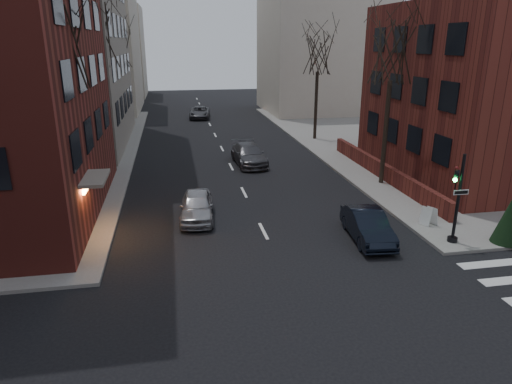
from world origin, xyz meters
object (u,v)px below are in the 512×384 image
tree_right_a (393,53)px  car_lane_gray (249,155)px  sandwich_board (429,216)px  tree_right_b (318,54)px  tree_left_b (95,37)px  car_lane_far (200,112)px  streetlamp_near (104,116)px  evergreen_shrub (508,221)px  car_lane_silver (197,206)px  streetlamp_far (129,86)px  parked_sedan (367,225)px  tree_left_c (118,48)px  tree_left_a (54,46)px  traffic_signal (456,204)px

tree_right_a → car_lane_gray: size_ratio=1.92×
sandwich_board → tree_right_b: bearing=63.0°
tree_left_b → car_lane_far: tree_left_b is taller
streetlamp_near → evergreen_shrub: size_ratio=3.05×
tree_right_b → car_lane_silver: (-11.82, -17.83, -6.89)m
tree_right_b → car_lane_far: 18.73m
tree_right_b → car_lane_far: bearing=123.5°
tree_left_b → tree_right_a: 19.35m
tree_right_b → car_lane_gray: size_ratio=1.81×
car_lane_gray → car_lane_far: bearing=92.8°
tree_right_a → car_lane_silver: bearing=-162.0°
tree_right_a → tree_right_b: tree_right_a is taller
streetlamp_far → parked_sedan: bearing=-68.3°
car_lane_silver → evergreen_shrub: 14.43m
parked_sedan → streetlamp_near: bearing=142.2°
tree_left_b → streetlamp_near: size_ratio=1.72×
tree_right_a → streetlamp_far: (-17.00, 24.00, -3.79)m
tree_left_b → streetlamp_near: (0.60, -4.00, -4.68)m
tree_left_b → streetlamp_far: (0.60, 16.00, -4.68)m
car_lane_far → car_lane_silver: bearing=-87.7°
tree_left_c → streetlamp_near: tree_left_c is taller
tree_left_c → parked_sedan: size_ratio=2.33×
streetlamp_far → sandwich_board: (16.19, -31.00, -3.63)m
streetlamp_far → evergreen_shrub: streetlamp_far is taller
tree_left_a → car_lane_silver: tree_left_a is taller
tree_left_a → parked_sedan: tree_left_a is taller
parked_sedan → tree_right_a: bearing=66.1°
traffic_signal → car_lane_far: bearing=103.1°
traffic_signal → streetlamp_near: size_ratio=0.64×
tree_left_c → tree_left_a: bearing=-90.0°
tree_left_b → car_lane_far: 23.52m
tree_left_a → evergreen_shrub: size_ratio=4.99×
tree_left_b → sandwich_board: (16.79, -15.00, -8.31)m
tree_right_b → parked_sedan: 23.27m
streetlamp_near → car_lane_silver: (5.18, -7.83, -3.54)m
sandwich_board → car_lane_gray: bearing=91.3°
tree_left_b → tree_left_a: bearing=-90.0°
tree_right_b → parked_sedan: tree_right_b is taller
tree_left_a → tree_left_b: 12.01m
car_lane_silver → sandwich_board: 11.45m
tree_right_a → tree_right_b: (0.00, 14.00, -0.44)m
car_lane_gray → tree_left_a: bearing=-137.1°
streetlamp_far → tree_left_b: bearing=-92.1°
car_lane_gray → evergreen_shrub: bearing=-63.9°
evergreen_shrub → tree_right_b: bearing=93.5°
tree_right_b → car_lane_silver: bearing=-123.5°
sandwich_board → traffic_signal: bearing=-116.2°
tree_left_a → tree_right_a: tree_left_a is taller
traffic_signal → streetlamp_far: size_ratio=0.64×
tree_right_a → car_lane_far: bearing=108.6°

